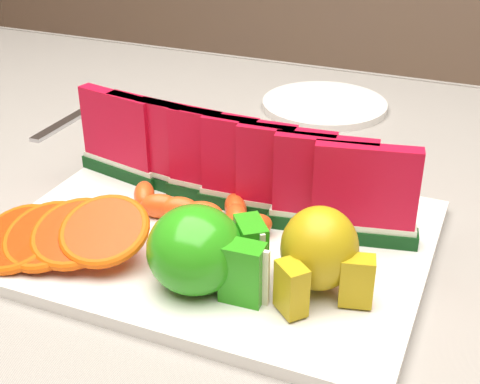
# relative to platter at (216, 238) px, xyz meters

# --- Properties ---
(table) EXTENTS (1.40, 0.90, 0.75)m
(table) POSITION_rel_platter_xyz_m (-0.08, 0.06, -0.11)
(table) COLOR #552D1E
(table) RESTS_ON ground
(tablecloth) EXTENTS (1.53, 1.03, 0.20)m
(tablecloth) POSITION_rel_platter_xyz_m (-0.08, 0.06, -0.05)
(tablecloth) COLOR gray
(tablecloth) RESTS_ON table
(platter) EXTENTS (0.40, 0.30, 0.01)m
(platter) POSITION_rel_platter_xyz_m (0.00, 0.00, 0.00)
(platter) COLOR silver
(platter) RESTS_ON tablecloth
(apple_cluster) EXTENTS (0.12, 0.11, 0.08)m
(apple_cluster) POSITION_rel_platter_xyz_m (0.03, -0.08, 0.04)
(apple_cluster) COLOR #258C18
(apple_cluster) RESTS_ON platter
(pear_cluster) EXTENTS (0.09, 0.10, 0.07)m
(pear_cluster) POSITION_rel_platter_xyz_m (0.12, -0.05, 0.04)
(pear_cluster) COLOR #9A5A17
(pear_cluster) RESTS_ON platter
(side_plate) EXTENTS (0.19, 0.19, 0.01)m
(side_plate) POSITION_rel_platter_xyz_m (-0.01, 0.39, -0.00)
(side_plate) COLOR silver
(side_plate) RESTS_ON tablecloth
(fork) EXTENTS (0.02, 0.20, 0.00)m
(fork) POSITION_rel_platter_xyz_m (-0.32, 0.22, -0.00)
(fork) COLOR silver
(fork) RESTS_ON tablecloth
(watermelon_row) EXTENTS (0.39, 0.07, 0.10)m
(watermelon_row) POSITION_rel_platter_xyz_m (-0.01, 0.05, 0.05)
(watermelon_row) COLOR #093607
(watermelon_row) RESTS_ON platter
(orange_fan_front) EXTENTS (0.17, 0.12, 0.05)m
(orange_fan_front) POSITION_rel_platter_xyz_m (-0.11, -0.09, 0.03)
(orange_fan_front) COLOR #EC5400
(orange_fan_front) RESTS_ON platter
(orange_fan_back) EXTENTS (0.29, 0.11, 0.04)m
(orange_fan_back) POSITION_rel_platter_xyz_m (-0.01, 0.13, 0.03)
(orange_fan_back) COLOR #EC5400
(orange_fan_back) RESTS_ON platter
(tangerine_segments) EXTENTS (0.17, 0.07, 0.03)m
(tangerine_segments) POSITION_rel_platter_xyz_m (-0.02, 0.01, 0.02)
(tangerine_segments) COLOR #D36004
(tangerine_segments) RESTS_ON platter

